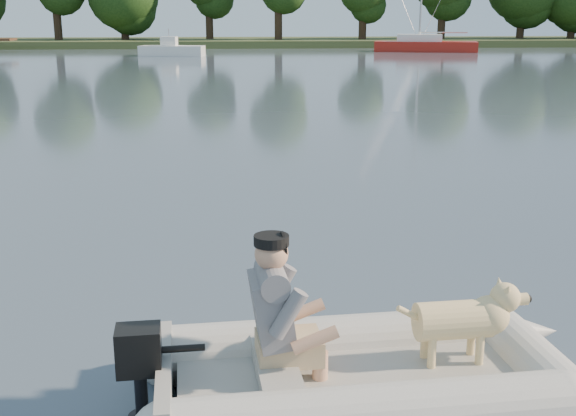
{
  "coord_description": "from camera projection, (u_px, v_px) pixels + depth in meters",
  "views": [
    {
      "loc": [
        -0.67,
        -5.57,
        2.89
      ],
      "look_at": [
        -0.05,
        2.31,
        0.75
      ],
      "focal_mm": 45.0,
      "sensor_mm": 36.0,
      "label": 1
    }
  ],
  "objects": [
    {
      "name": "water",
      "position": [
        315.0,
        363.0,
        6.17
      ],
      "size": [
        160.0,
        160.0,
        0.0
      ],
      "primitive_type": "plane",
      "color": "slate",
      "rests_on": "ground"
    },
    {
      "name": "dinghy",
      "position": [
        371.0,
        325.0,
        5.44
      ],
      "size": [
        4.86,
        3.31,
        1.43
      ],
      "primitive_type": null,
      "rotation": [
        0.0,
        0.0,
        0.07
      ],
      "color": "#ACACA6",
      "rests_on": "water"
    },
    {
      "name": "sailboat",
      "position": [
        424.0,
        45.0,
        55.47
      ],
      "size": [
        8.07,
        4.15,
        10.64
      ],
      "rotation": [
        0.0,
        0.0,
        -0.25
      ],
      "color": "#9E1B12",
      "rests_on": "water"
    },
    {
      "name": "man",
      "position": [
        275.0,
        305.0,
        5.34
      ],
      "size": [
        0.8,
        0.7,
        1.12
      ],
      "primitive_type": null,
      "rotation": [
        0.0,
        0.0,
        0.07
      ],
      "color": "slate",
      "rests_on": "dinghy"
    },
    {
      "name": "shore_bank",
      "position": [
        237.0,
        43.0,
        65.75
      ],
      "size": [
        160.0,
        12.0,
        0.7
      ],
      "primitive_type": "cube",
      "color": "#47512D",
      "rests_on": "water"
    },
    {
      "name": "motorboat",
      "position": [
        172.0,
        43.0,
        49.78
      ],
      "size": [
        4.78,
        2.46,
        1.93
      ],
      "primitive_type": null,
      "rotation": [
        0.0,
        0.0,
        -0.16
      ],
      "color": "white",
      "rests_on": "water"
    },
    {
      "name": "outboard_motor",
      "position": [
        140.0,
        377.0,
        5.27
      ],
      "size": [
        0.45,
        0.33,
        0.82
      ],
      "primitive_type": null,
      "rotation": [
        0.0,
        0.0,
        0.07
      ],
      "color": "black",
      "rests_on": "dinghy"
    },
    {
      "name": "dog",
      "position": [
        453.0,
        326.0,
        5.6
      ],
      "size": [
        0.99,
        0.41,
        0.65
      ],
      "primitive_type": null,
      "rotation": [
        0.0,
        0.0,
        0.07
      ],
      "color": "#D3B27A",
      "rests_on": "dinghy"
    }
  ]
}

